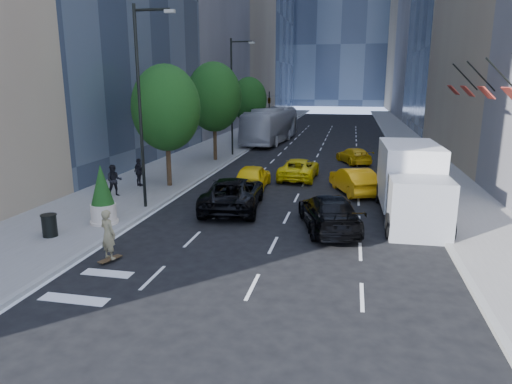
% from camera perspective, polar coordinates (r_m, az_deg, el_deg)
% --- Properties ---
extents(ground, '(160.00, 160.00, 0.00)m').
position_cam_1_polar(ground, '(19.04, -0.83, -6.44)').
color(ground, black).
rests_on(ground, ground).
extents(sidewalk_left, '(6.00, 120.00, 0.15)m').
position_cam_1_polar(sidewalk_left, '(49.60, -3.41, 6.11)').
color(sidewalk_left, slate).
rests_on(sidewalk_left, ground).
extents(sidewalk_right, '(4.00, 120.00, 0.15)m').
position_cam_1_polar(sidewalk_right, '(48.27, 19.02, 5.19)').
color(sidewalk_right, slate).
rests_on(sidewalk_right, ground).
extents(lamp_near, '(2.13, 0.22, 10.00)m').
position_cam_1_polar(lamp_near, '(23.79, -14.01, 11.49)').
color(lamp_near, black).
rests_on(lamp_near, sidewalk_left).
extents(lamp_far, '(2.13, 0.22, 10.00)m').
position_cam_1_polar(lamp_far, '(40.77, -2.81, 12.59)').
color(lamp_far, black).
rests_on(lamp_far, sidewalk_left).
extents(tree_near, '(4.20, 4.20, 7.46)m').
position_cam_1_polar(tree_near, '(28.74, -11.16, 10.25)').
color(tree_near, black).
rests_on(tree_near, sidewalk_left).
extents(tree_mid, '(4.50, 4.50, 7.99)m').
position_cam_1_polar(tree_mid, '(38.13, -5.26, 11.73)').
color(tree_mid, black).
rests_on(tree_mid, sidewalk_left).
extents(tree_far, '(3.90, 3.90, 6.92)m').
position_cam_1_polar(tree_far, '(50.72, -0.88, 11.46)').
color(tree_far, black).
rests_on(tree_far, sidewalk_left).
extents(traffic_signal, '(2.48, 0.53, 5.20)m').
position_cam_1_polar(traffic_signal, '(58.42, 1.66, 11.35)').
color(traffic_signal, black).
rests_on(traffic_signal, sidewalk_left).
extents(facade_flags, '(1.85, 13.30, 2.05)m').
position_cam_1_polar(facade_flags, '(28.26, 26.13, 11.56)').
color(facade_flags, black).
rests_on(facade_flags, ground).
extents(skateboarder, '(0.81, 0.67, 1.89)m').
position_cam_1_polar(skateboarder, '(17.71, -17.97, -5.46)').
color(skateboarder, olive).
rests_on(skateboarder, ground).
extents(black_sedan_lincoln, '(3.45, 6.37, 1.70)m').
position_cam_1_polar(black_sedan_lincoln, '(23.91, -2.89, -0.15)').
color(black_sedan_lincoln, black).
rests_on(black_sedan_lincoln, ground).
extents(black_sedan_mercedes, '(3.50, 5.87, 1.59)m').
position_cam_1_polar(black_sedan_mercedes, '(20.86, 9.10, -2.52)').
color(black_sedan_mercedes, black).
rests_on(black_sedan_mercedes, ground).
extents(taxi_a, '(1.87, 4.53, 1.53)m').
position_cam_1_polar(taxi_a, '(28.53, -0.42, 1.96)').
color(taxi_a, yellow).
rests_on(taxi_a, ground).
extents(taxi_b, '(3.16, 4.98, 1.55)m').
position_cam_1_polar(taxi_b, '(27.98, 12.12, 1.44)').
color(taxi_b, '#FFA90D').
rests_on(taxi_b, ground).
extents(taxi_c, '(2.55, 5.20, 1.42)m').
position_cam_1_polar(taxi_c, '(31.56, 5.39, 2.92)').
color(taxi_c, yellow).
rests_on(taxi_c, ground).
extents(taxi_d, '(3.32, 4.73, 1.27)m').
position_cam_1_polar(taxi_d, '(38.41, 12.12, 4.48)').
color(taxi_d, '#D5A40B').
rests_on(taxi_d, ground).
extents(city_bus, '(4.14, 13.71, 3.76)m').
position_cam_1_polar(city_bus, '(50.64, 1.87, 8.34)').
color(city_bus, '#B9BAC0').
rests_on(city_bus, ground).
extents(box_truck, '(2.88, 7.48, 3.55)m').
position_cam_1_polar(box_truck, '(23.26, 18.81, 1.15)').
color(box_truck, silver).
rests_on(box_truck, ground).
extents(pedestrian_a, '(1.09, 1.01, 1.81)m').
position_cam_1_polar(pedestrian_a, '(27.20, -17.31, 1.38)').
color(pedestrian_a, black).
rests_on(pedestrian_a, sidewalk_left).
extents(pedestrian_b, '(1.09, 0.93, 1.75)m').
position_cam_1_polar(pedestrian_b, '(29.43, -14.40, 2.40)').
color(pedestrian_b, black).
rests_on(pedestrian_b, sidewalk_left).
extents(trash_can, '(0.61, 0.61, 0.92)m').
position_cam_1_polar(trash_can, '(21.18, -24.40, -3.88)').
color(trash_can, black).
rests_on(trash_can, sidewalk_left).
extents(planter_shrub, '(1.15, 1.15, 2.76)m').
position_cam_1_polar(planter_shrub, '(21.99, -18.66, -0.44)').
color(planter_shrub, beige).
rests_on(planter_shrub, sidewalk_left).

